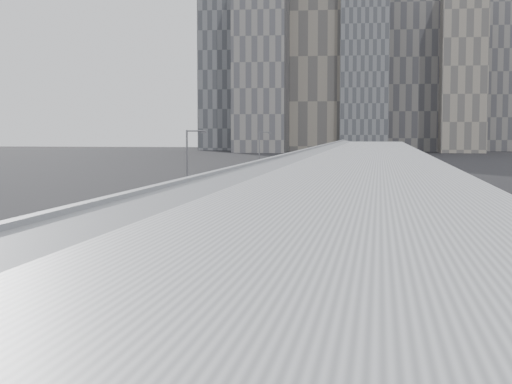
% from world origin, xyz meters
% --- Properties ---
extents(ground, '(800.00, 800.00, 0.00)m').
position_xyz_m(ground, '(0.00, 0.00, 0.00)').
color(ground, black).
rests_on(ground, ground).
extents(sidewalk, '(10.00, 170.00, 0.12)m').
position_xyz_m(sidewalk, '(9.00, 55.00, 0.06)').
color(sidewalk, gray).
rests_on(sidewalk, ground).
extents(lane_line, '(0.12, 160.00, 0.02)m').
position_xyz_m(lane_line, '(-1.50, 55.00, 0.01)').
color(lane_line, gold).
rests_on(lane_line, ground).
extents(depot, '(12.45, 160.40, 7.20)m').
position_xyz_m(depot, '(12.99, 55.00, 3.51)').
color(depot, gray).
rests_on(depot, ground).
extents(skyline, '(145.00, 64.00, 120.00)m').
position_xyz_m(skyline, '(-2.90, 324.16, 50.85)').
color(skyline, slate).
rests_on(skyline, ground).
extents(bus_0, '(3.43, 12.87, 3.72)m').
position_xyz_m(bus_0, '(2.65, 6.13, 1.57)').
color(bus_0, '#9C9CA5').
rests_on(bus_0, ground).
extents(bus_1, '(3.07, 13.17, 3.83)m').
position_xyz_m(bus_1, '(1.62, 20.49, 1.62)').
color(bus_1, black).
rests_on(bus_1, ground).
extents(bus_2, '(3.07, 13.91, 4.06)m').
position_xyz_m(bus_2, '(2.38, 33.61, 1.71)').
color(bus_2, white).
rests_on(bus_2, ground).
extents(bus_3, '(2.92, 12.15, 3.53)m').
position_xyz_m(bus_3, '(2.72, 47.75, 1.49)').
color(bus_3, gray).
rests_on(bus_3, ground).
extents(bus_4, '(3.82, 13.78, 3.98)m').
position_xyz_m(bus_4, '(2.35, 62.16, 1.68)').
color(bus_4, '#96979F').
rests_on(bus_4, ground).
extents(bus_5, '(2.76, 12.29, 3.58)m').
position_xyz_m(bus_5, '(2.74, 76.01, 1.51)').
color(bus_5, '#151E30').
rests_on(bus_5, ground).
extents(bus_6, '(3.03, 13.70, 3.99)m').
position_xyz_m(bus_6, '(2.40, 91.27, 1.69)').
color(bus_6, '#BDBDBF').
rests_on(bus_6, ground).
extents(bus_7, '(3.60, 12.24, 3.53)m').
position_xyz_m(bus_7, '(2.32, 102.93, 1.49)').
color(bus_7, slate).
rests_on(bus_7, ground).
extents(bus_8, '(2.73, 12.13, 3.54)m').
position_xyz_m(bus_8, '(2.03, 119.07, 1.49)').
color(bus_8, '#909399').
rests_on(bus_8, ground).
extents(tree_0, '(2.70, 2.70, 5.32)m').
position_xyz_m(tree_0, '(5.45, 10.76, 3.96)').
color(tree_0, black).
rests_on(tree_0, ground).
extents(tree_1, '(2.32, 2.32, 4.60)m').
position_xyz_m(tree_1, '(5.64, 34.29, 3.42)').
color(tree_1, black).
rests_on(tree_1, ground).
extents(tree_2, '(1.47, 1.47, 3.77)m').
position_xyz_m(tree_2, '(6.07, 54.84, 2.99)').
color(tree_2, black).
rests_on(tree_2, ground).
extents(tree_3, '(1.53, 1.53, 3.58)m').
position_xyz_m(tree_3, '(6.04, 77.62, 2.78)').
color(tree_3, black).
rests_on(tree_3, ground).
extents(tree_4, '(1.83, 1.83, 4.57)m').
position_xyz_m(tree_4, '(5.88, 105.61, 3.62)').
color(tree_4, black).
rests_on(tree_4, ground).
extents(tree_5, '(1.91, 1.91, 4.37)m').
position_xyz_m(tree_5, '(5.85, 131.29, 3.39)').
color(tree_5, black).
rests_on(tree_5, ground).
extents(street_lamp_near, '(2.04, 0.22, 9.10)m').
position_xyz_m(street_lamp_near, '(-3.64, 45.10, 5.24)').
color(street_lamp_near, '#59595E').
rests_on(street_lamp_near, ground).
extents(street_lamp_far, '(2.04, 0.22, 8.90)m').
position_xyz_m(street_lamp_far, '(-4.70, 97.84, 5.14)').
color(street_lamp_far, '#59595E').
rests_on(street_lamp_far, ground).
extents(shipping_container, '(3.03, 6.71, 2.57)m').
position_xyz_m(shipping_container, '(-6.25, 109.01, 1.29)').
color(shipping_container, '#164A29').
rests_on(shipping_container, ground).
extents(suv, '(3.09, 6.48, 1.78)m').
position_xyz_m(suv, '(-4.26, 128.92, 0.89)').
color(suv, black).
rests_on(suv, ground).
extents(hedge, '(5.08, 3.01, 1.21)m').
position_xyz_m(hedge, '(4.62, -3.43, 0.61)').
color(hedge, '#2E731C').
rests_on(hedge, ground).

